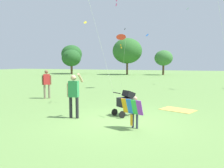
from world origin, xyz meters
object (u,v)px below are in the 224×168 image
(kite_orange_delta, at_px, (121,37))
(child_with_butterfly_kite, at_px, (134,109))
(picnic_blanket, at_px, (178,110))
(stroller, at_px, (126,101))
(person_red_shirt, at_px, (47,82))
(person_adult_flyer, at_px, (74,92))

(kite_orange_delta, bearing_deg, child_with_butterfly_kite, -69.15)
(child_with_butterfly_kite, relative_size, picnic_blanket, 0.72)
(child_with_butterfly_kite, height_order, stroller, child_with_butterfly_kite)
(stroller, relative_size, picnic_blanket, 0.73)
(child_with_butterfly_kite, height_order, person_red_shirt, person_red_shirt)
(person_adult_flyer, height_order, person_red_shirt, person_adult_flyer)
(kite_orange_delta, height_order, picnic_blanket, kite_orange_delta)
(picnic_blanket, bearing_deg, kite_orange_delta, 125.37)
(person_adult_flyer, bearing_deg, child_with_butterfly_kite, -11.00)
(person_adult_flyer, distance_m, picnic_blanket, 4.81)
(person_adult_flyer, xyz_separation_m, picnic_blanket, (3.63, 3.00, -1.00))
(kite_orange_delta, distance_m, person_red_shirt, 7.84)
(person_adult_flyer, height_order, stroller, person_adult_flyer)
(stroller, relative_size, person_red_shirt, 0.62)
(person_red_shirt, xyz_separation_m, picnic_blanket, (7.63, -0.63, -1.00))
(stroller, bearing_deg, child_with_butterfly_kite, -64.42)
(child_with_butterfly_kite, relative_size, person_red_shirt, 0.61)
(person_red_shirt, bearing_deg, kite_orange_delta, 70.20)
(child_with_butterfly_kite, distance_m, stroller, 1.79)
(child_with_butterfly_kite, bearing_deg, person_red_shirt, 147.80)
(child_with_butterfly_kite, bearing_deg, stroller, 115.58)
(person_red_shirt, distance_m, picnic_blanket, 7.72)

